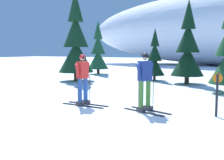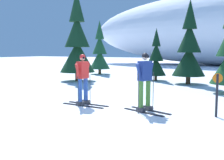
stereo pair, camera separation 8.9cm
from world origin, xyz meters
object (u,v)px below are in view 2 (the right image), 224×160
pine_tree_far_left (100,52)px  skier_red_jacket (83,78)px  skier_navy_jacket (145,80)px  pine_tree_left (77,43)px  pine_tree_center_left (156,59)px  trail_marker_post (217,92)px  pine_tree_center (189,49)px

pine_tree_far_left → skier_red_jacket: bearing=-61.5°
pine_tree_far_left → skier_navy_jacket: bearing=-52.9°
pine_tree_left → pine_tree_center_left: 5.12m
skier_red_jacket → pine_tree_far_left: bearing=118.5°
skier_navy_jacket → pine_tree_center_left: (-2.69, 8.67, 0.40)m
pine_tree_center_left → pine_tree_far_left: bearing=157.3°
pine_tree_left → pine_tree_center_left: pine_tree_left is taller
skier_navy_jacket → pine_tree_left: 9.33m
trail_marker_post → skier_navy_jacket: bearing=-171.7°
pine_tree_center_left → skier_navy_jacket: bearing=-72.8°
pine_tree_far_left → pine_tree_center_left: bearing=-22.7°
skier_red_jacket → pine_tree_center_left: bearing=92.5°
pine_tree_center → trail_marker_post: pine_tree_center is taller
pine_tree_center → pine_tree_far_left: bearing=157.8°
pine_tree_center → skier_navy_jacket: bearing=-86.9°
skier_navy_jacket → pine_tree_left: (-6.97, 6.04, 1.38)m
pine_tree_far_left → pine_tree_center_left: 6.15m
pine_tree_center → skier_red_jacket: bearing=-103.4°
skier_red_jacket → pine_tree_left: bearing=127.3°
pine_tree_left → pine_tree_center_left: size_ratio=1.70×
pine_tree_left → pine_tree_center: 6.79m
skier_navy_jacket → pine_tree_center_left: bearing=107.2°
pine_tree_center_left → trail_marker_post: 9.66m
skier_navy_jacket → pine_tree_center: size_ratio=0.39×
pine_tree_center_left → pine_tree_center: (2.27, -0.87, 0.61)m
pine_tree_center_left → pine_tree_center: size_ratio=0.70×
pine_tree_left → pine_tree_center_left: (4.28, 2.63, -0.98)m
trail_marker_post → pine_tree_center_left: bearing=119.9°
pine_tree_center_left → trail_marker_post: bearing=-60.1°
trail_marker_post → pine_tree_center: bearing=108.7°
pine_tree_far_left → trail_marker_post: size_ratio=3.39×
pine_tree_left → pine_tree_center: pine_tree_left is taller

